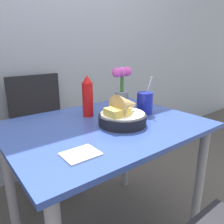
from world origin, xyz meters
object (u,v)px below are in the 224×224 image
at_px(ketchup_bottle, 88,96).
at_px(drink_cup, 144,103).
at_px(chair_far_window, 41,123).
at_px(food_basket, 124,113).
at_px(flower_vase, 122,89).

bearing_deg(ketchup_bottle, drink_cup, -29.02).
height_order(chair_far_window, ketchup_bottle, ketchup_bottle).
relative_size(ketchup_bottle, drink_cup, 1.06).
bearing_deg(chair_far_window, ketchup_bottle, -82.18).
xyz_separation_m(food_basket, flower_vase, (0.15, 0.19, 0.08)).
bearing_deg(ketchup_bottle, flower_vase, -9.41).
relative_size(chair_far_window, food_basket, 3.71).
distance_m(ketchup_bottle, drink_cup, 0.33).
height_order(chair_far_window, flower_vase, flower_vase).
xyz_separation_m(chair_far_window, ketchup_bottle, (0.08, -0.58, 0.31)).
height_order(ketchup_bottle, drink_cup, ketchup_bottle).
bearing_deg(flower_vase, chair_far_window, 115.64).
distance_m(drink_cup, flower_vase, 0.16).
bearing_deg(food_basket, chair_far_window, 100.24).
distance_m(food_basket, flower_vase, 0.26).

